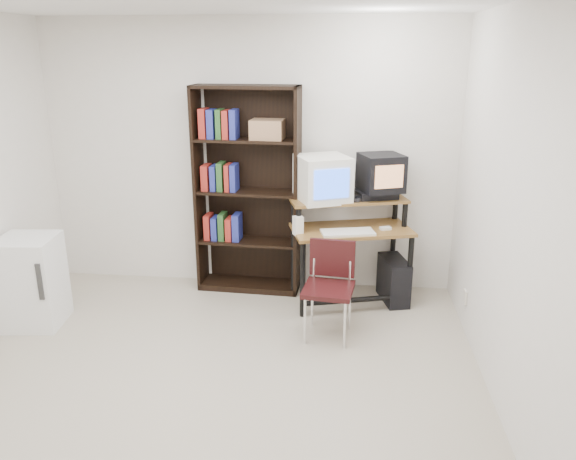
# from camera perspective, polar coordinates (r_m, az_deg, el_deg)

# --- Properties ---
(floor) EXTENTS (4.00, 4.00, 0.01)m
(floor) POSITION_cam_1_polar(r_m,az_deg,el_deg) (4.17, -8.47, -15.98)
(floor) COLOR #BFB49E
(floor) RESTS_ON ground
(back_wall) EXTENTS (4.00, 0.01, 2.60)m
(back_wall) POSITION_cam_1_polar(r_m,az_deg,el_deg) (5.51, -4.00, 7.38)
(back_wall) COLOR silver
(back_wall) RESTS_ON floor
(front_wall) EXTENTS (4.00, 0.01, 2.60)m
(front_wall) POSITION_cam_1_polar(r_m,az_deg,el_deg) (1.92, -25.58, -15.75)
(front_wall) COLOR silver
(front_wall) RESTS_ON floor
(right_wall) EXTENTS (0.01, 4.00, 2.60)m
(right_wall) POSITION_cam_1_polar(r_m,az_deg,el_deg) (3.64, 22.57, 0.44)
(right_wall) COLOR silver
(right_wall) RESTS_ON floor
(computer_desk) EXTENTS (1.18, 0.81, 0.98)m
(computer_desk) POSITION_cam_1_polar(r_m,az_deg,el_deg) (5.22, 6.39, -0.42)
(computer_desk) COLOR brown
(computer_desk) RESTS_ON floor
(crt_monitor) EXTENTS (0.57, 0.57, 0.41)m
(crt_monitor) POSITION_cam_1_polar(r_m,az_deg,el_deg) (5.14, 3.55, 5.22)
(crt_monitor) COLOR white
(crt_monitor) RESTS_ON computer_desk
(vcr) EXTENTS (0.42, 0.36, 0.08)m
(vcr) POSITION_cam_1_polar(r_m,az_deg,el_deg) (5.30, 8.91, 3.57)
(vcr) COLOR black
(vcr) RESTS_ON computer_desk
(crt_tv) EXTENTS (0.46, 0.46, 0.34)m
(crt_tv) POSITION_cam_1_polar(r_m,az_deg,el_deg) (5.25, 9.43, 5.76)
(crt_tv) COLOR black
(crt_tv) RESTS_ON vcr
(cd_spindle) EXTENTS (0.14, 0.14, 0.05)m
(cd_spindle) POSITION_cam_1_polar(r_m,az_deg,el_deg) (5.16, 6.90, 3.09)
(cd_spindle) COLOR #26262B
(cd_spindle) RESTS_ON computer_desk
(keyboard) EXTENTS (0.51, 0.31, 0.03)m
(keyboard) POSITION_cam_1_polar(r_m,az_deg,el_deg) (5.04, 6.08, -0.31)
(keyboard) COLOR white
(keyboard) RESTS_ON computer_desk
(mousepad) EXTENTS (0.23, 0.19, 0.01)m
(mousepad) POSITION_cam_1_polar(r_m,az_deg,el_deg) (5.18, 9.99, -0.13)
(mousepad) COLOR black
(mousepad) RESTS_ON computer_desk
(mouse) EXTENTS (0.11, 0.09, 0.03)m
(mouse) POSITION_cam_1_polar(r_m,az_deg,el_deg) (5.19, 9.87, 0.13)
(mouse) COLOR white
(mouse) RESTS_ON mousepad
(desk_speaker) EXTENTS (0.11, 0.10, 0.17)m
(desk_speaker) POSITION_cam_1_polar(r_m,az_deg,el_deg) (5.00, 1.02, 0.46)
(desk_speaker) COLOR white
(desk_speaker) RESTS_ON computer_desk
(pc_tower) EXTENTS (0.30, 0.48, 0.42)m
(pc_tower) POSITION_cam_1_polar(r_m,az_deg,el_deg) (5.45, 10.68, -5.00)
(pc_tower) COLOR black
(pc_tower) RESTS_ON floor
(school_chair) EXTENTS (0.44, 0.44, 0.80)m
(school_chair) POSITION_cam_1_polar(r_m,az_deg,el_deg) (4.67, 4.27, -5.02)
(school_chair) COLOR black
(school_chair) RESTS_ON floor
(bookshelf) EXTENTS (1.01, 0.39, 1.99)m
(bookshelf) POSITION_cam_1_polar(r_m,az_deg,el_deg) (5.44, -4.10, 4.16)
(bookshelf) COLOR black
(bookshelf) RESTS_ON floor
(mini_fridge) EXTENTS (0.51, 0.51, 0.79)m
(mini_fridge) POSITION_cam_1_polar(r_m,az_deg,el_deg) (5.33, -24.58, -4.78)
(mini_fridge) COLOR white
(mini_fridge) RESTS_ON floor
(wall_outlet) EXTENTS (0.02, 0.08, 0.12)m
(wall_outlet) POSITION_cam_1_polar(r_m,az_deg,el_deg) (5.03, 17.56, -6.49)
(wall_outlet) COLOR beige
(wall_outlet) RESTS_ON right_wall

